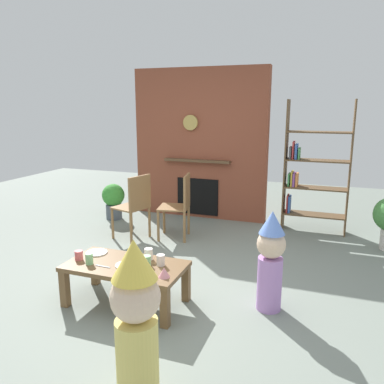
{
  "coord_description": "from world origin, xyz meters",
  "views": [
    {
      "loc": [
        1.51,
        -3.3,
        1.81
      ],
      "look_at": [
        0.15,
        0.4,
        0.92
      ],
      "focal_mm": 35.92,
      "sensor_mm": 36.0,
      "label": 1
    }
  ],
  "objects_px": {
    "paper_cup_far_right": "(147,261)",
    "birthday_cake_slice": "(164,272)",
    "paper_plate_front": "(126,265)",
    "dining_chair_middle": "(180,203)",
    "dining_chair_left": "(135,203)",
    "bookshelf": "(312,171)",
    "paper_cup_far_left": "(149,254)",
    "paper_cup_near_left": "(79,255)",
    "paper_cup_near_right": "(161,260)",
    "paper_plate_rear": "(97,253)",
    "child_in_pink": "(271,258)",
    "child_with_cone_hat": "(136,321)",
    "paper_cup_center": "(89,259)",
    "coffee_table": "(126,270)",
    "potted_plant_short": "(113,199)"
  },
  "relations": [
    {
      "from": "paper_cup_far_right",
      "to": "birthday_cake_slice",
      "type": "distance_m",
      "value": 0.3
    },
    {
      "from": "paper_plate_front",
      "to": "dining_chair_middle",
      "type": "relative_size",
      "value": 0.23
    },
    {
      "from": "birthday_cake_slice",
      "to": "dining_chair_left",
      "type": "xyz_separation_m",
      "value": [
        -1.22,
        1.75,
        0.08
      ]
    },
    {
      "from": "bookshelf",
      "to": "paper_plate_front",
      "type": "bearing_deg",
      "value": -116.4
    },
    {
      "from": "paper_cup_far_left",
      "to": "dining_chair_middle",
      "type": "height_order",
      "value": "dining_chair_middle"
    },
    {
      "from": "paper_plate_front",
      "to": "bookshelf",
      "type": "bearing_deg",
      "value": 63.6
    },
    {
      "from": "birthday_cake_slice",
      "to": "paper_cup_far_left",
      "type": "bearing_deg",
      "value": 134.58
    },
    {
      "from": "paper_cup_near_left",
      "to": "paper_cup_far_right",
      "type": "relative_size",
      "value": 0.94
    },
    {
      "from": "paper_cup_near_right",
      "to": "paper_plate_rear",
      "type": "xyz_separation_m",
      "value": [
        -0.72,
        0.05,
        -0.04
      ]
    },
    {
      "from": "paper_cup_near_left",
      "to": "child_in_pink",
      "type": "relative_size",
      "value": 0.09
    },
    {
      "from": "birthday_cake_slice",
      "to": "child_with_cone_hat",
      "type": "height_order",
      "value": "child_with_cone_hat"
    },
    {
      "from": "paper_cup_center",
      "to": "dining_chair_middle",
      "type": "bearing_deg",
      "value": 87.01
    },
    {
      "from": "child_with_cone_hat",
      "to": "paper_plate_front",
      "type": "bearing_deg",
      "value": -0.34
    },
    {
      "from": "child_with_cone_hat",
      "to": "dining_chair_middle",
      "type": "height_order",
      "value": "child_with_cone_hat"
    },
    {
      "from": "paper_cup_far_right",
      "to": "paper_cup_center",
      "type": "bearing_deg",
      "value": -163.41
    },
    {
      "from": "paper_plate_front",
      "to": "child_in_pink",
      "type": "distance_m",
      "value": 1.3
    },
    {
      "from": "paper_cup_center",
      "to": "paper_plate_rear",
      "type": "height_order",
      "value": "paper_cup_center"
    },
    {
      "from": "paper_cup_near_right",
      "to": "child_with_cone_hat",
      "type": "relative_size",
      "value": 0.09
    },
    {
      "from": "paper_cup_near_left",
      "to": "child_in_pink",
      "type": "xyz_separation_m",
      "value": [
        1.73,
        0.41,
        0.05
      ]
    },
    {
      "from": "coffee_table",
      "to": "child_with_cone_hat",
      "type": "relative_size",
      "value": 1.02
    },
    {
      "from": "paper_cup_center",
      "to": "potted_plant_short",
      "type": "xyz_separation_m",
      "value": [
        -1.27,
        2.48,
        -0.11
      ]
    },
    {
      "from": "dining_chair_middle",
      "to": "paper_plate_rear",
      "type": "bearing_deg",
      "value": 71.97
    },
    {
      "from": "paper_cup_near_right",
      "to": "paper_cup_center",
      "type": "xyz_separation_m",
      "value": [
        -0.63,
        -0.2,
        0.0
      ]
    },
    {
      "from": "paper_cup_near_left",
      "to": "paper_cup_far_right",
      "type": "height_order",
      "value": "paper_cup_far_right"
    },
    {
      "from": "paper_cup_far_right",
      "to": "potted_plant_short",
      "type": "relative_size",
      "value": 0.16
    },
    {
      "from": "paper_cup_far_right",
      "to": "birthday_cake_slice",
      "type": "xyz_separation_m",
      "value": [
        0.25,
        -0.17,
        -0.0
      ]
    },
    {
      "from": "birthday_cake_slice",
      "to": "child_in_pink",
      "type": "xyz_separation_m",
      "value": [
        0.82,
        0.48,
        0.05
      ]
    },
    {
      "from": "child_with_cone_hat",
      "to": "dining_chair_left",
      "type": "xyz_separation_m",
      "value": [
        -1.47,
        2.7,
        -0.06
      ]
    },
    {
      "from": "birthday_cake_slice",
      "to": "potted_plant_short",
      "type": "xyz_separation_m",
      "value": [
        -2.03,
        2.5,
        -0.1
      ]
    },
    {
      "from": "paper_cup_near_left",
      "to": "child_in_pink",
      "type": "distance_m",
      "value": 1.78
    },
    {
      "from": "paper_cup_near_right",
      "to": "paper_plate_front",
      "type": "xyz_separation_m",
      "value": [
        -0.29,
        -0.12,
        -0.04
      ]
    },
    {
      "from": "paper_cup_near_right",
      "to": "paper_cup_far_right",
      "type": "bearing_deg",
      "value": -158.01
    },
    {
      "from": "bookshelf",
      "to": "paper_cup_near_right",
      "type": "bearing_deg",
      "value": -112.41
    },
    {
      "from": "paper_cup_near_left",
      "to": "paper_plate_front",
      "type": "distance_m",
      "value": 0.49
    },
    {
      "from": "paper_cup_near_right",
      "to": "paper_cup_far_right",
      "type": "distance_m",
      "value": 0.13
    },
    {
      "from": "bookshelf",
      "to": "birthday_cake_slice",
      "type": "distance_m",
      "value": 3.15
    },
    {
      "from": "coffee_table",
      "to": "child_in_pink",
      "type": "relative_size",
      "value": 1.19
    },
    {
      "from": "paper_cup_near_left",
      "to": "dining_chair_left",
      "type": "distance_m",
      "value": 1.71
    },
    {
      "from": "paper_cup_near_right",
      "to": "dining_chair_middle",
      "type": "height_order",
      "value": "dining_chair_middle"
    },
    {
      "from": "paper_plate_rear",
      "to": "coffee_table",
      "type": "bearing_deg",
      "value": -18.78
    },
    {
      "from": "paper_plate_front",
      "to": "dining_chair_left",
      "type": "distance_m",
      "value": 1.84
    },
    {
      "from": "paper_plate_front",
      "to": "birthday_cake_slice",
      "type": "distance_m",
      "value": 0.43
    },
    {
      "from": "paper_plate_front",
      "to": "potted_plant_short",
      "type": "height_order",
      "value": "potted_plant_short"
    },
    {
      "from": "paper_plate_front",
      "to": "potted_plant_short",
      "type": "bearing_deg",
      "value": 123.83
    },
    {
      "from": "paper_cup_far_left",
      "to": "birthday_cake_slice",
      "type": "height_order",
      "value": "paper_cup_far_left"
    },
    {
      "from": "paper_cup_far_right",
      "to": "paper_plate_rear",
      "type": "height_order",
      "value": "paper_cup_far_right"
    },
    {
      "from": "birthday_cake_slice",
      "to": "paper_cup_center",
      "type": "bearing_deg",
      "value": 178.92
    },
    {
      "from": "child_in_pink",
      "to": "potted_plant_short",
      "type": "distance_m",
      "value": 3.49
    },
    {
      "from": "birthday_cake_slice",
      "to": "dining_chair_middle",
      "type": "xyz_separation_m",
      "value": [
        -0.65,
        1.99,
        0.08
      ]
    },
    {
      "from": "paper_cup_near_right",
      "to": "paper_plate_rear",
      "type": "height_order",
      "value": "paper_cup_near_right"
    }
  ]
}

